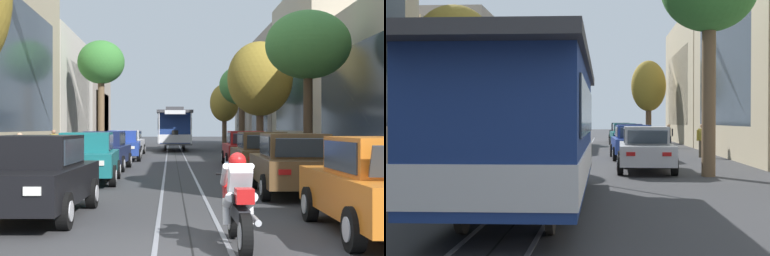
{
  "view_description": "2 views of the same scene",
  "coord_description": "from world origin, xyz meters",
  "views": [
    {
      "loc": [
        -0.31,
        -7.83,
        1.73
      ],
      "look_at": [
        0.57,
        15.67,
        1.72
      ],
      "focal_mm": 53.91,
      "sensor_mm": 36.0,
      "label": 1
    },
    {
      "loc": [
        -1.56,
        47.26,
        1.81
      ],
      "look_at": [
        0.27,
        11.54,
        1.26
      ],
      "focal_mm": 48.68,
      "sensor_mm": 36.0,
      "label": 2
    }
  ],
  "objects": [
    {
      "name": "ground_plane",
      "position": [
        0.0,
        24.71,
        0.0
      ],
      "size": [
        160.0,
        160.0,
        0.0
      ],
      "primitive_type": "plane",
      "color": "#38383A"
    },
    {
      "name": "trolley_track_rails",
      "position": [
        0.0,
        28.88,
        0.0
      ],
      "size": [
        1.14,
        69.77,
        0.01
      ],
      "color": "gray",
      "rests_on": "ground"
    },
    {
      "name": "building_facade_left",
      "position": [
        -9.45,
        28.23,
        4.49
      ],
      "size": [
        5.15,
        61.47,
        10.33
      ],
      "color": "tan",
      "rests_on": "ground"
    },
    {
      "name": "building_facade_right",
      "position": [
        9.75,
        28.17,
        4.62
      ],
      "size": [
        5.84,
        61.47,
        10.36
      ],
      "color": "gray",
      "rests_on": "ground"
    },
    {
      "name": "parked_car_black_near_left",
      "position": [
        -2.92,
        3.37,
        0.8
      ],
      "size": [
        2.11,
        4.41,
        1.58
      ],
      "color": "black",
      "rests_on": "ground"
    },
    {
      "name": "parked_car_teal_second_left",
      "position": [
        -2.93,
        10.38,
        0.8
      ],
      "size": [
        2.12,
        4.41,
        1.58
      ],
      "color": "#196B70",
      "rests_on": "ground"
    },
    {
      "name": "parked_car_navy_mid_left",
      "position": [
        -3.04,
        16.05,
        0.8
      ],
      "size": [
        2.09,
        4.4,
        1.58
      ],
      "color": "#19234C",
      "rests_on": "ground"
    },
    {
      "name": "parked_car_blue_fourth_left",
      "position": [
        -2.85,
        23.02,
        0.8
      ],
      "size": [
        2.1,
        4.4,
        1.58
      ],
      "color": "#233D93",
      "rests_on": "ground"
    },
    {
      "name": "parked_car_silver_fifth_left",
      "position": [
        -2.99,
        28.92,
        0.8
      ],
      "size": [
        2.08,
        4.4,
        1.58
      ],
      "color": "#B7B7BC",
      "rests_on": "ground"
    },
    {
      "name": "parked_car_orange_near_right",
      "position": [
        3.13,
        1.33,
        0.8
      ],
      "size": [
        2.04,
        4.38,
        1.58
      ],
      "color": "orange",
      "rests_on": "ground"
    },
    {
      "name": "parked_car_brown_second_right",
      "position": [
        2.85,
        6.89,
        0.8
      ],
      "size": [
        2.11,
        4.41,
        1.58
      ],
      "color": "brown",
      "rests_on": "ground"
    },
    {
      "name": "parked_car_brown_mid_right",
      "position": [
        2.91,
        12.53,
        0.8
      ],
      "size": [
        2.05,
        4.38,
        1.58
      ],
      "color": "brown",
      "rests_on": "ground"
    },
    {
      "name": "parked_car_red_fourth_right",
      "position": [
        3.1,
        18.42,
        0.8
      ],
      "size": [
        2.08,
        4.4,
        1.58
      ],
      "color": "red",
      "rests_on": "ground"
    },
    {
      "name": "street_tree_kerb_left_second",
      "position": [
        -4.89,
        30.42,
        5.94
      ],
      "size": [
        3.11,
        2.83,
        7.51
      ],
      "color": "brown",
      "rests_on": "ground"
    },
    {
      "name": "street_tree_kerb_right_second",
      "position": [
        5.09,
        14.57,
        4.94
      ],
      "size": [
        3.36,
        2.99,
        6.34
      ],
      "color": "#4C3826",
      "rests_on": "ground"
    },
    {
      "name": "street_tree_kerb_right_mid",
      "position": [
        4.87,
        25.27,
        4.54
      ],
      "size": [
        3.78,
        3.44,
        6.73
      ],
      "color": "brown",
      "rests_on": "ground"
    },
    {
      "name": "street_tree_kerb_right_fourth",
      "position": [
        5.15,
        35.94,
        4.91
      ],
      "size": [
        3.46,
        3.08,
        6.5
      ],
      "color": "brown",
      "rests_on": "ground"
    },
    {
      "name": "street_tree_kerb_right_far",
      "position": [
        4.91,
        47.57,
        4.09
      ],
      "size": [
        2.81,
        2.88,
        5.96
      ],
      "color": "brown",
      "rests_on": "ground"
    },
    {
      "name": "cable_car_trolley",
      "position": [
        0.0,
        37.02,
        1.66
      ],
      "size": [
        2.6,
        9.14,
        3.28
      ],
      "color": "navy",
      "rests_on": "ground"
    },
    {
      "name": "motorcycle_with_rider",
      "position": [
        0.67,
        0.44,
        0.65
      ],
      "size": [
        0.56,
        1.99,
        1.37
      ],
      "color": "black",
      "rests_on": "ground"
    },
    {
      "name": "pedestrian_on_right_pavement",
      "position": [
        -5.74,
        13.13,
        0.87
      ],
      "size": [
        0.55,
        0.4,
        1.55
      ],
      "color": "black",
      "rests_on": "ground"
    },
    {
      "name": "pedestrian_crossing_far",
      "position": [
        -6.28,
        21.87,
        0.92
      ],
      "size": [
        0.55,
        0.36,
        1.63
      ],
      "color": "#4C4233",
      "rests_on": "ground"
    }
  ]
}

